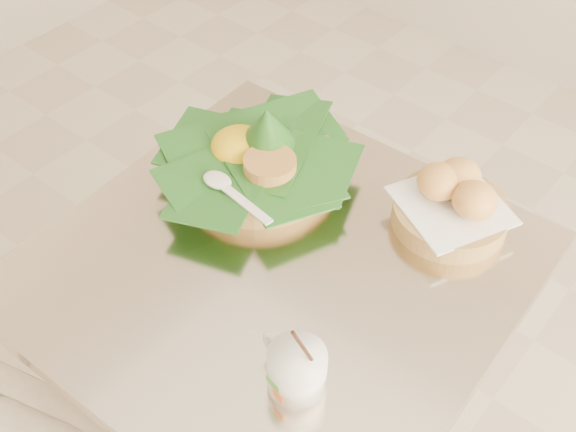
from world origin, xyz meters
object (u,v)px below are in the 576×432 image
Objects in this scene: rice_basket at (259,156)px; cafe_table at (278,344)px; bread_basket at (453,203)px; coffee_mug at (296,368)px.

cafe_table is at bearing -41.52° from rice_basket.
bread_basket is (0.16, 0.26, 0.26)m from cafe_table.
rice_basket is at bearing 137.89° from coffee_mug.
cafe_table is at bearing 137.32° from coffee_mug.
coffee_mug is at bearing -42.11° from rice_basket.
coffee_mug is (0.31, -0.28, -0.01)m from rice_basket.
bread_basket is 0.40m from coffee_mug.
coffee_mug is (0.16, -0.15, 0.26)m from cafe_table.
cafe_table is 0.34m from coffee_mug.
rice_basket reaches higher than cafe_table.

